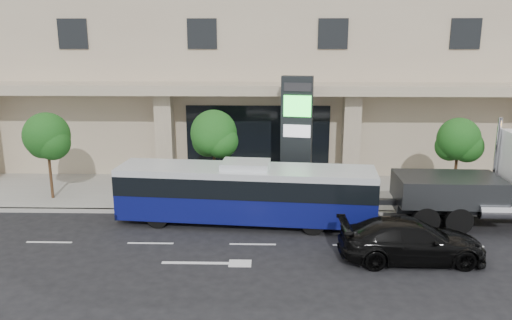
{
  "coord_description": "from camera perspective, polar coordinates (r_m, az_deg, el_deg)",
  "views": [
    {
      "loc": [
        0.57,
        -19.5,
        7.83
      ],
      "look_at": [
        0.04,
        2.0,
        2.52
      ],
      "focal_mm": 35.0,
      "sensor_mm": 36.0,
      "label": 1
    }
  ],
  "objects": [
    {
      "name": "ground",
      "position": [
        21.02,
        -0.25,
        -7.99
      ],
      "size": [
        120.0,
        120.0,
        0.0
      ],
      "primitive_type": "plane",
      "color": "black",
      "rests_on": "ground"
    },
    {
      "name": "sidewalk",
      "position": [
        25.71,
        0.07,
        -3.68
      ],
      "size": [
        120.0,
        6.0,
        0.15
      ],
      "primitive_type": "cube",
      "color": "gray",
      "rests_on": "ground"
    },
    {
      "name": "curb",
      "position": [
        22.87,
        -0.1,
        -5.95
      ],
      "size": [
        120.0,
        0.3,
        0.15
      ],
      "primitive_type": "cube",
      "color": "gray",
      "rests_on": "ground"
    },
    {
      "name": "convention_center",
      "position": [
        35.0,
        0.49,
        17.38
      ],
      "size": [
        60.0,
        17.6,
        20.0
      ],
      "color": "tan",
      "rests_on": "ground"
    },
    {
      "name": "tree_left",
      "position": [
        25.82,
        -22.74,
        2.26
      ],
      "size": [
        2.27,
        2.2,
        4.22
      ],
      "color": "#422B19",
      "rests_on": "sidewalk"
    },
    {
      "name": "tree_mid",
      "position": [
        23.68,
        -4.79,
        2.7
      ],
      "size": [
        2.28,
        2.2,
        4.38
      ],
      "color": "#422B19",
      "rests_on": "sidewalk"
    },
    {
      "name": "tree_right",
      "position": [
        25.23,
        22.18,
        1.89
      ],
      "size": [
        2.1,
        2.0,
        4.04
      ],
      "color": "#422B19",
      "rests_on": "sidewalk"
    },
    {
      "name": "city_bus",
      "position": [
        21.29,
        -1.21,
        -3.69
      ],
      "size": [
        11.06,
        3.29,
        2.76
      ],
      "rotation": [
        0.0,
        0.0,
        -0.09
      ],
      "color": "black",
      "rests_on": "ground"
    },
    {
      "name": "tow_truck",
      "position": [
        23.48,
        27.12,
        -2.46
      ],
      "size": [
        9.86,
        2.69,
        4.49
      ],
      "rotation": [
        0.0,
        0.0,
        -0.03
      ],
      "color": "#2D3033",
      "rests_on": "ground"
    },
    {
      "name": "black_sedan",
      "position": [
        18.93,
        17.31,
        -8.75
      ],
      "size": [
        5.21,
        2.2,
        1.5
      ],
      "primitive_type": "imported",
      "rotation": [
        0.0,
        0.0,
        1.59
      ],
      "color": "black",
      "rests_on": "ground"
    },
    {
      "name": "signage_pylon",
      "position": [
        24.04,
        4.64,
        2.62
      ],
      "size": [
        1.54,
        0.8,
        5.92
      ],
      "rotation": [
        0.0,
        0.0,
        -0.18
      ],
      "color": "black",
      "rests_on": "sidewalk"
    }
  ]
}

